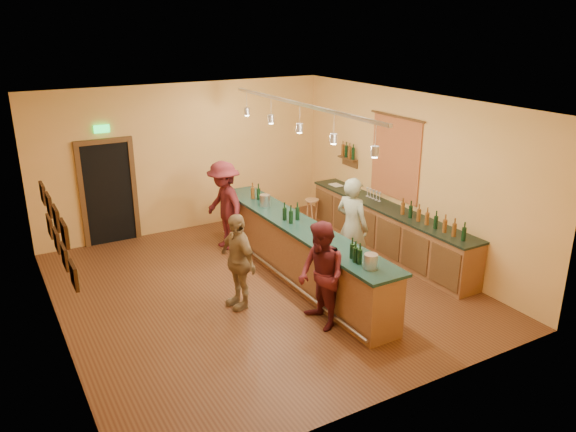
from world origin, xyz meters
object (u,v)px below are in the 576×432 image
customer_b (238,261)px  customer_c (224,205)px  tasting_bar (299,247)px  customer_a (321,276)px  back_counter (388,229)px  bartender (352,227)px  bar_stool (312,206)px

customer_b → customer_c: customer_c is taller
tasting_bar → customer_a: customer_a is taller
back_counter → customer_c: customer_c is taller
back_counter → bartender: size_ratio=2.49×
customer_a → back_counter: bearing=125.9°
tasting_bar → back_counter: bearing=4.7°
tasting_bar → customer_b: 1.44m
customer_b → customer_c: size_ratio=0.88×
back_counter → tasting_bar: (-2.19, -0.18, 0.12)m
bartender → customer_b: 2.33m
tasting_bar → bar_stool: tasting_bar is taller
back_counter → customer_a: (-2.73, -1.76, 0.35)m
customer_a → customer_c: (0.00, 3.59, 0.07)m
back_counter → bar_stool: back_counter is taller
customer_c → customer_a: bearing=-5.0°
back_counter → customer_b: bearing=-170.9°
back_counter → tasting_bar: tasting_bar is taller
customer_a → customer_b: bearing=-142.2°
bartender → customer_b: bartender is taller
back_counter → tasting_bar: size_ratio=0.89×
tasting_bar → bartender: bearing=-16.1°
bartender → bar_stool: bartender is taller
customer_a → bar_stool: (2.21, 3.78, -0.35)m
customer_a → customer_b: (-0.82, 1.19, -0.04)m
back_counter → bar_stool: 2.09m
back_counter → customer_b: 3.62m
back_counter → customer_a: bearing=-147.2°
back_counter → customer_b: size_ratio=2.86×
bar_stool → tasting_bar: bearing=-127.0°
tasting_bar → customer_b: bearing=-164.2°
customer_a → bartender: bearing=134.1°
back_counter → tasting_bar: bearing=-175.3°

